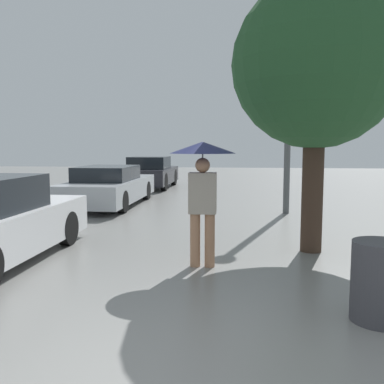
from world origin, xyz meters
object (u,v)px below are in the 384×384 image
object	(u,v)px
parked_car_farthest	(150,173)
trash_bin	(380,282)
pedestrian	(203,171)
parked_car_middle	(109,187)
tree	(316,65)
street_lamp	(289,85)

from	to	relation	value
parked_car_farthest	trash_bin	world-z (taller)	parked_car_farthest
pedestrian	parked_car_middle	bearing A→B (deg)	118.36
parked_car_farthest	tree	bearing A→B (deg)	-64.52
parked_car_middle	parked_car_farthest	world-z (taller)	parked_car_farthest
pedestrian	street_lamp	bearing A→B (deg)	71.39
pedestrian	trash_bin	size ratio (longest dim) A/B	2.23
pedestrian	parked_car_middle	world-z (taller)	pedestrian
pedestrian	street_lamp	xyz separation A→B (m)	(1.68, 4.98, 1.81)
parked_car_middle	tree	size ratio (longest dim) A/B	1.04
tree	trash_bin	distance (m)	3.75
parked_car_farthest	trash_bin	xyz separation A→B (m)	(4.95, -12.69, -0.20)
street_lamp	trash_bin	xyz separation A→B (m)	(0.20, -6.66, -2.77)
pedestrian	parked_car_middle	xyz separation A→B (m)	(-3.17, 5.88, -0.81)
parked_car_middle	street_lamp	world-z (taller)	street_lamp
pedestrian	street_lamp	size ratio (longest dim) A/B	0.35
trash_bin	pedestrian	bearing A→B (deg)	138.10
street_lamp	parked_car_farthest	bearing A→B (deg)	128.23
parked_car_middle	street_lamp	distance (m)	5.59
pedestrian	parked_car_farthest	world-z (taller)	pedestrian
pedestrian	parked_car_farthest	xyz separation A→B (m)	(-3.07, 11.01, -0.76)
parked_car_middle	tree	world-z (taller)	tree
parked_car_farthest	tree	world-z (taller)	tree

